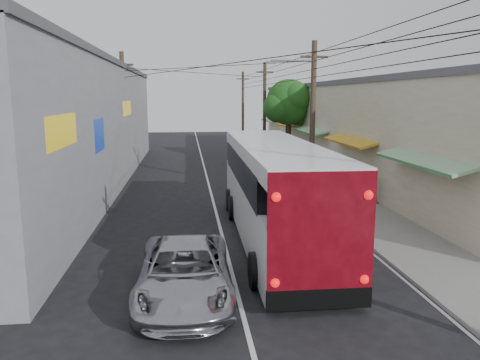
# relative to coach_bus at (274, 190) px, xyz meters

# --- Properties ---
(ground) EXTENTS (120.00, 120.00, 0.00)m
(ground) POSITION_rel_coach_bus_xyz_m (-1.88, -5.85, -1.87)
(ground) COLOR black
(ground) RESTS_ON ground
(sidewalk) EXTENTS (3.00, 80.00, 0.12)m
(sidewalk) POSITION_rel_coach_bus_xyz_m (4.62, 14.15, -1.81)
(sidewalk) COLOR slate
(sidewalk) RESTS_ON ground
(building_right) EXTENTS (7.09, 40.00, 6.25)m
(building_right) POSITION_rel_coach_bus_xyz_m (9.11, 16.15, 1.29)
(building_right) COLOR beige
(building_right) RESTS_ON ground
(building_left) EXTENTS (7.20, 36.00, 7.25)m
(building_left) POSITION_rel_coach_bus_xyz_m (-10.38, 12.15, 1.79)
(building_left) COLOR gray
(building_left) RESTS_ON ground
(utility_poles) EXTENTS (11.80, 45.28, 8.00)m
(utility_poles) POSITION_rel_coach_bus_xyz_m (1.25, 14.48, 2.26)
(utility_poles) COLOR #473828
(utility_poles) RESTS_ON ground
(street_tree) EXTENTS (4.40, 4.00, 6.60)m
(street_tree) POSITION_rel_coach_bus_xyz_m (4.99, 20.17, 2.81)
(street_tree) COLOR #3F2B19
(street_tree) RESTS_ON ground
(coach_bus) EXTENTS (3.01, 12.54, 3.60)m
(coach_bus) POSITION_rel_coach_bus_xyz_m (0.00, 0.00, 0.00)
(coach_bus) COLOR white
(coach_bus) RESTS_ON ground
(jeepney) EXTENTS (2.49, 5.24, 1.45)m
(jeepney) POSITION_rel_coach_bus_xyz_m (-3.28, -4.85, -1.14)
(jeepney) COLOR #AFAEB5
(jeepney) RESTS_ON ground
(parked_suv) EXTENTS (2.67, 5.78, 1.64)m
(parked_suv) POSITION_rel_coach_bus_xyz_m (1.92, 8.07, -1.05)
(parked_suv) COLOR #95959C
(parked_suv) RESTS_ON ground
(parked_car_mid) EXTENTS (2.29, 4.82, 1.59)m
(parked_car_mid) POSITION_rel_coach_bus_xyz_m (2.72, 20.05, -1.07)
(parked_car_mid) COLOR #27282D
(parked_car_mid) RESTS_ON ground
(parked_car_far) EXTENTS (1.99, 4.54, 1.45)m
(parked_car_far) POSITION_rel_coach_bus_xyz_m (2.72, 24.18, -1.14)
(parked_car_far) COLOR black
(parked_car_far) RESTS_ON ground
(pedestrian_near) EXTENTS (0.74, 0.60, 1.75)m
(pedestrian_near) POSITION_rel_coach_bus_xyz_m (4.51, 3.40, -0.87)
(pedestrian_near) COLOR pink
(pedestrian_near) RESTS_ON sidewalk
(pedestrian_far) EXTENTS (0.85, 0.74, 1.48)m
(pedestrian_far) POSITION_rel_coach_bus_xyz_m (5.72, 4.83, -1.01)
(pedestrian_far) COLOR #82A0BD
(pedestrian_far) RESTS_ON sidewalk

